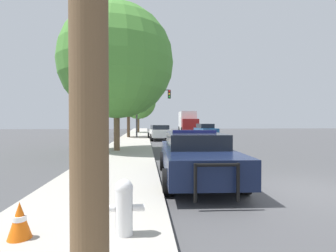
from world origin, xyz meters
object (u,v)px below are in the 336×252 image
fire_hydrant (124,205)px  tree_sidewalk_mid (128,94)px  police_car (195,155)px  tree_sidewalk_far (138,101)px  traffic_light (150,103)px  box_truck (188,121)px  traffic_cone (20,220)px  car_background_oncoming (206,130)px  tree_sidewalk_near (117,62)px  car_background_midblock (159,132)px

fire_hydrant → tree_sidewalk_mid: size_ratio=0.12×
police_car → tree_sidewalk_far: bearing=-83.1°
fire_hydrant → traffic_light: size_ratio=0.16×
box_truck → traffic_cone: (-8.32, -36.35, -1.35)m
traffic_light → box_truck: 14.21m
fire_hydrant → car_background_oncoming: car_background_oncoming is taller
tree_sidewalk_far → tree_sidewalk_near: 24.21m
fire_hydrant → car_background_midblock: bearing=85.5°
fire_hydrant → tree_sidewalk_near: (-1.29, 11.13, 4.55)m
fire_hydrant → tree_sidewalk_near: 12.09m
tree_sidewalk_mid → tree_sidewalk_near: tree_sidewalk_near is taller
tree_sidewalk_near → police_car: bearing=-66.3°
car_background_midblock → traffic_cone: (-3.07, -20.71, -0.37)m
car_background_midblock → tree_sidewalk_far: tree_sidewalk_far is taller
car_background_oncoming → car_background_midblock: size_ratio=1.01×
car_background_oncoming → traffic_light: bearing=8.7°
police_car → traffic_light: size_ratio=1.08×
fire_hydrant → tree_sidewalk_mid: bearing=93.4°
car_background_midblock → fire_hydrant: bearing=-98.4°
traffic_light → traffic_cone: bearing=-95.6°
fire_hydrant → tree_sidewalk_near: bearing=96.6°
tree_sidewalk_mid → tree_sidewalk_near: 12.51m
tree_sidewalk_mid → traffic_cone: bearing=-90.1°
fire_hydrant → tree_sidewalk_far: size_ratio=0.11×
traffic_light → car_background_oncoming: 6.91m
box_truck → tree_sidewalk_far: 8.21m
police_car → tree_sidewalk_far: (-2.53, 31.29, 3.97)m
tree_sidewalk_near → traffic_cone: (-0.15, -11.13, -4.72)m
tree_sidewalk_mid → tree_sidewalk_near: size_ratio=0.81×
car_background_oncoming → box_truck: (-0.13, 11.51, 0.95)m
traffic_light → tree_sidewalk_near: bearing=-99.8°
tree_sidewalk_mid → police_car: bearing=-80.6°
traffic_light → traffic_cone: 23.98m
car_background_midblock → tree_sidewalk_near: (-2.92, -9.58, 4.35)m
box_truck → car_background_oncoming: bearing=93.6°
traffic_cone → car_background_oncoming: bearing=71.2°
tree_sidewalk_near → box_truck: bearing=72.1°
car_background_midblock → box_truck: bearing=67.6°
car_background_midblock → box_truck: (5.25, 15.64, 0.98)m
tree_sidewalk_far → tree_sidewalk_near: tree_sidewalk_near is taller
police_car → tree_sidewalk_mid: 20.21m
tree_sidewalk_mid → traffic_cone: size_ratio=12.88×
car_background_oncoming → police_car: bearing=73.6°
police_car → traffic_cone: 5.20m
police_car → traffic_cone: (-3.26, -4.04, -0.37)m
box_truck → tree_sidewalk_near: tree_sidewalk_near is taller
fire_hydrant → traffic_cone: (-1.44, 0.00, -0.17)m
fire_hydrant → tree_sidewalk_far: (-0.71, 35.33, 4.17)m
fire_hydrant → car_background_midblock: (1.63, 20.71, 0.20)m
traffic_light → car_background_oncoming: (6.14, 1.21, -2.93)m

